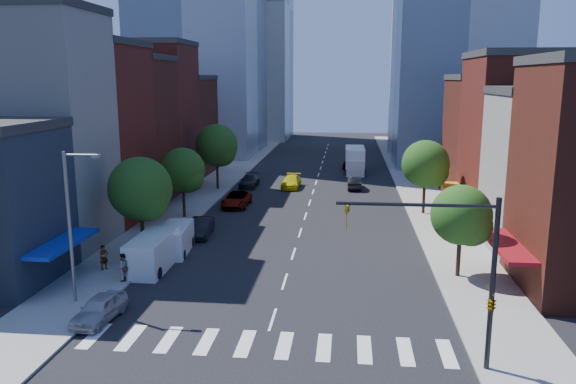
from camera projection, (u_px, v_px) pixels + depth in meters
name	position (u px, v px, depth m)	size (l,w,h in m)	color
ground	(273.00, 320.00, 31.23)	(220.00, 220.00, 0.00)	black
sidewalk_left	(217.00, 183.00, 71.50)	(5.00, 120.00, 0.15)	gray
sidewalk_right	(417.00, 187.00, 68.89)	(5.00, 120.00, 0.15)	gray
crosswalk	(265.00, 344.00, 28.31)	(19.00, 3.00, 0.01)	silver
bldg_left_1	(23.00, 133.00, 43.32)	(12.00, 8.00, 18.00)	#BBB6AC
bldg_left_2	(77.00, 135.00, 51.80)	(12.00, 9.00, 16.00)	maroon
bldg_left_3	(114.00, 132.00, 60.18)	(12.00, 8.00, 15.00)	#4D1C13
bldg_left_4	(142.00, 117.00, 68.27)	(12.00, 9.00, 17.00)	maroon
bldg_left_5	(168.00, 127.00, 77.92)	(12.00, 10.00, 13.00)	#4D1C13
bldg_right_1	(573.00, 175.00, 42.46)	(12.00, 8.00, 12.00)	#BBB6AC
bldg_right_2	(536.00, 142.00, 50.93)	(12.00, 10.00, 15.00)	maroon
bldg_right_3	(505.00, 141.00, 60.87)	(12.00, 10.00, 13.00)	#4D1C13
tower_far_w	(248.00, 8.00, 120.09)	(18.00, 18.00, 56.00)	#9EA5AD
traffic_signal	(480.00, 285.00, 24.98)	(7.24, 2.24, 8.00)	black
streetlight	(72.00, 218.00, 32.39)	(2.25, 0.25, 9.00)	slate
tree_left_near	(142.00, 191.00, 42.09)	(4.80, 4.80, 7.30)	black
tree_left_mid	(184.00, 172.00, 52.88)	(4.20, 4.20, 6.65)	black
tree_left_far	(218.00, 147.00, 66.38)	(5.00, 5.00, 7.75)	black
tree_right_near	(464.00, 218.00, 36.90)	(4.00, 4.00, 6.20)	black
tree_right_far	(427.00, 166.00, 54.31)	(4.60, 4.60, 7.20)	black
parked_car_front	(99.00, 309.00, 30.95)	(1.67, 4.16, 1.42)	#A09FA4
parked_car_second	(201.00, 227.00, 47.67)	(1.60, 4.60, 1.52)	black
parked_car_third	(236.00, 199.00, 58.60)	(2.51, 5.45, 1.52)	#999999
parked_car_rear	(249.00, 181.00, 69.21)	(2.04, 5.02, 1.46)	black
cargo_van_near	(152.00, 253.00, 39.15)	(2.34, 5.68, 2.42)	silver
cargo_van_far	(175.00, 240.00, 42.96)	(2.44, 5.14, 2.12)	white
taxi	(291.00, 182.00, 68.61)	(2.08, 5.12, 1.49)	yellow
traffic_car_oncoming	(354.00, 183.00, 68.00)	(1.63, 4.66, 1.54)	black
traffic_car_far	(350.00, 163.00, 83.28)	(1.93, 4.80, 1.64)	#999999
box_truck	(355.00, 161.00, 79.39)	(2.81, 8.79, 3.53)	silver
pedestrian_near	(104.00, 257.00, 38.81)	(0.64, 0.42, 1.75)	#999999
pedestrian_far	(123.00, 267.00, 36.64)	(0.90, 0.70, 1.86)	#999999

